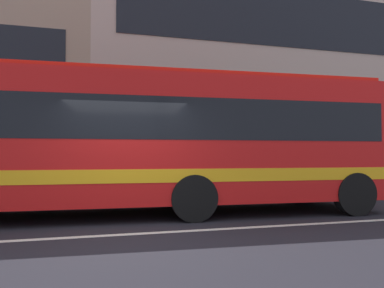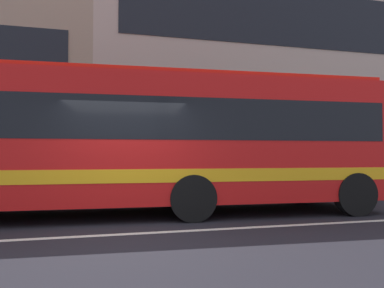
# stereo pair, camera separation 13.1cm
# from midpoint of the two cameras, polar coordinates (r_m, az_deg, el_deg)

# --- Properties ---
(ground_plane) EXTENTS (160.00, 160.00, 0.00)m
(ground_plane) POSITION_cam_midpoint_polar(r_m,az_deg,el_deg) (6.82, -10.25, -13.67)
(ground_plane) COLOR black
(lane_centre_line) EXTENTS (60.00, 0.16, 0.01)m
(lane_centre_line) POSITION_cam_midpoint_polar(r_m,az_deg,el_deg) (6.82, -10.25, -13.63)
(lane_centre_line) COLOR silver
(lane_centre_line) RESTS_ON ground_plane
(hedge_row_far) EXTENTS (22.07, 1.10, 0.93)m
(hedge_row_far) POSITION_cam_midpoint_polar(r_m,az_deg,el_deg) (12.88, 4.68, -5.90)
(hedge_row_far) COLOR #245623
(hedge_row_far) RESTS_ON ground_plane
(apartment_block_right) EXTENTS (25.69, 9.58, 13.66)m
(apartment_block_right) POSITION_cam_midpoint_polar(r_m,az_deg,el_deg) (24.57, 16.61, 11.14)
(apartment_block_right) COLOR #C5AB9D
(apartment_block_right) RESTS_ON ground_plane
(transit_bus) EXTENTS (11.21, 3.16, 3.29)m
(transit_bus) POSITION_cam_midpoint_polar(r_m,az_deg,el_deg) (8.85, -6.11, 0.88)
(transit_bus) COLOR red
(transit_bus) RESTS_ON ground_plane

